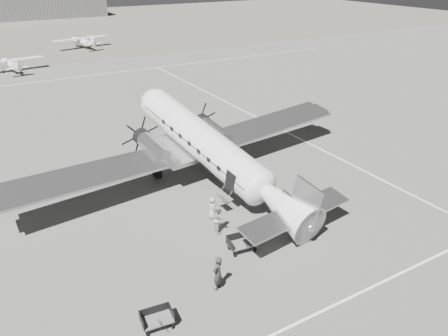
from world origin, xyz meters
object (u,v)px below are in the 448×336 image
dc3_airliner (210,150)px  passenger (212,208)px  light_plane_right (83,43)px  ground_crew (218,273)px  hangar_main (29,6)px  baggage_cart_near (242,243)px  baggage_cart_far (157,320)px  light_plane_left (11,65)px  ramp_agent (218,219)px

dc3_airliner → passenger: 5.25m
light_plane_right → ground_crew: size_ratio=5.48×
hangar_main → ground_crew: hangar_main is taller
baggage_cart_near → baggage_cart_far: bearing=-149.2°
dc3_airliner → light_plane_left: (-8.52, 47.74, -1.81)m
light_plane_left → ramp_agent: light_plane_left is taller
ground_crew → ramp_agent: bearing=-150.6°
ramp_agent → passenger: ramp_agent is taller
dc3_airliner → ramp_agent: dc3_airliner is taller
light_plane_left → baggage_cart_far: 59.08m
baggage_cart_far → hangar_main: bearing=90.1°
baggage_cart_far → light_plane_right: bearing=84.7°
baggage_cart_near → passenger: size_ratio=1.11×
dc3_airliner → light_plane_left: bearing=92.7°
baggage_cart_near → passenger: passenger is taller
baggage_cart_far → ground_crew: ground_crew is taller
light_plane_left → light_plane_right: (14.40, 14.38, 0.09)m
ramp_agent → passenger: bearing=-3.8°
light_plane_left → light_plane_right: 20.35m
baggage_cart_far → passenger: size_ratio=1.01×
light_plane_left → passenger: 52.40m
baggage_cart_far → dc3_airliner: bearing=57.6°
light_plane_left → light_plane_right: light_plane_right is taller
light_plane_right → baggage_cart_far: light_plane_right is taller
ramp_agent → dc3_airliner: bearing=-13.2°
ground_crew → ramp_agent: ground_crew is taller
hangar_main → dc3_airliner: (-4.89, -119.53, -0.47)m
hangar_main → baggage_cart_far: 131.64m
light_plane_left → light_plane_right: bearing=36.9°
baggage_cart_near → passenger: (0.22, 4.00, 0.29)m
baggage_cart_far → passenger: passenger is taller
dc3_airliner → ramp_agent: 6.71m
baggage_cart_near → baggage_cart_far: (-6.60, -3.06, -0.04)m
light_plane_right → ground_crew: (-11.19, -72.57, -0.14)m
ground_crew → light_plane_right: bearing=-129.3°
hangar_main → baggage_cart_near: bearing=-93.3°
hangar_main → light_plane_left: 73.07m
hangar_main → baggage_cart_near: (-7.34, -127.82, -2.82)m
light_plane_left → passenger: light_plane_left is taller
dc3_airliner → ramp_agent: size_ratio=16.08×
hangar_main → ground_crew: 130.40m
light_plane_left → baggage_cart_near: 56.35m
light_plane_left → baggage_cart_near: light_plane_left is taller
light_plane_right → ground_crew: 73.43m
light_plane_left → passenger: size_ratio=6.39×
hangar_main → light_plane_left: (-13.41, -71.79, -2.27)m
baggage_cart_near → light_plane_right: bearing=89.2°
light_plane_right → ground_crew: bearing=-111.8°
light_plane_right → baggage_cart_far: 74.97m
hangar_main → ramp_agent: size_ratio=22.70×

